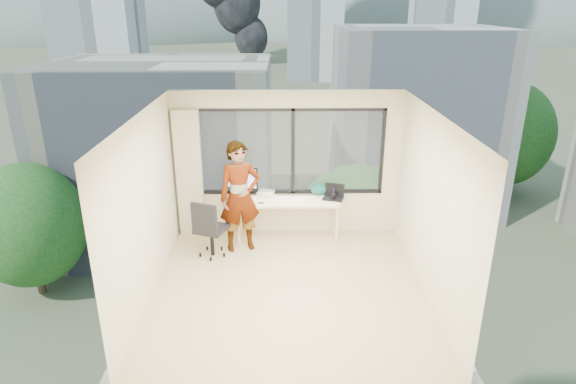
{
  "coord_description": "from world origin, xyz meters",
  "views": [
    {
      "loc": [
        -0.1,
        -6.32,
        3.97
      ],
      "look_at": [
        0.0,
        1.0,
        1.15
      ],
      "focal_mm": 30.74,
      "sensor_mm": 36.0,
      "label": 1
    }
  ],
  "objects_px": {
    "chair": "(211,227)",
    "monitor": "(241,182)",
    "desk": "(287,219)",
    "person": "(240,197)",
    "laptop": "(333,193)",
    "handbag": "(319,190)",
    "game_console": "(266,193)"
  },
  "relations": [
    {
      "from": "desk",
      "to": "person",
      "type": "xyz_separation_m",
      "value": [
        -0.8,
        -0.35,
        0.57
      ]
    },
    {
      "from": "person",
      "to": "laptop",
      "type": "distance_m",
      "value": 1.65
    },
    {
      "from": "chair",
      "to": "laptop",
      "type": "distance_m",
      "value": 2.19
    },
    {
      "from": "desk",
      "to": "monitor",
      "type": "xyz_separation_m",
      "value": [
        -0.8,
        0.08,
        0.67
      ]
    },
    {
      "from": "person",
      "to": "game_console",
      "type": "relative_size",
      "value": 6.92
    },
    {
      "from": "desk",
      "to": "game_console",
      "type": "bearing_deg",
      "value": 146.45
    },
    {
      "from": "desk",
      "to": "game_console",
      "type": "xyz_separation_m",
      "value": [
        -0.38,
        0.25,
        0.41
      ]
    },
    {
      "from": "chair",
      "to": "laptop",
      "type": "height_order",
      "value": "chair"
    },
    {
      "from": "chair",
      "to": "monitor",
      "type": "height_order",
      "value": "monitor"
    },
    {
      "from": "person",
      "to": "game_console",
      "type": "bearing_deg",
      "value": 39.17
    },
    {
      "from": "chair",
      "to": "handbag",
      "type": "height_order",
      "value": "chair"
    },
    {
      "from": "desk",
      "to": "handbag",
      "type": "distance_m",
      "value": 0.77
    },
    {
      "from": "monitor",
      "to": "handbag",
      "type": "xyz_separation_m",
      "value": [
        1.36,
        0.13,
        -0.19
      ]
    },
    {
      "from": "desk",
      "to": "laptop",
      "type": "bearing_deg",
      "value": 2.08
    },
    {
      "from": "desk",
      "to": "handbag",
      "type": "bearing_deg",
      "value": 20.59
    },
    {
      "from": "person",
      "to": "monitor",
      "type": "bearing_deg",
      "value": 73.92
    },
    {
      "from": "desk",
      "to": "game_console",
      "type": "relative_size",
      "value": 6.58
    },
    {
      "from": "chair",
      "to": "game_console",
      "type": "relative_size",
      "value": 3.76
    },
    {
      "from": "monitor",
      "to": "handbag",
      "type": "distance_m",
      "value": 1.38
    },
    {
      "from": "game_console",
      "to": "handbag",
      "type": "relative_size",
      "value": 0.97
    },
    {
      "from": "game_console",
      "to": "laptop",
      "type": "distance_m",
      "value": 1.21
    },
    {
      "from": "chair",
      "to": "person",
      "type": "height_order",
      "value": "person"
    },
    {
      "from": "desk",
      "to": "person",
      "type": "height_order",
      "value": "person"
    },
    {
      "from": "desk",
      "to": "laptop",
      "type": "distance_m",
      "value": 0.94
    },
    {
      "from": "monitor",
      "to": "handbag",
      "type": "bearing_deg",
      "value": 16.19
    },
    {
      "from": "desk",
      "to": "chair",
      "type": "relative_size",
      "value": 1.75
    },
    {
      "from": "person",
      "to": "handbag",
      "type": "distance_m",
      "value": 1.47
    },
    {
      "from": "chair",
      "to": "game_console",
      "type": "distance_m",
      "value": 1.26
    },
    {
      "from": "chair",
      "to": "handbag",
      "type": "relative_size",
      "value": 3.65
    },
    {
      "from": "person",
      "to": "monitor",
      "type": "height_order",
      "value": "person"
    },
    {
      "from": "monitor",
      "to": "laptop",
      "type": "xyz_separation_m",
      "value": [
        1.6,
        -0.05,
        -0.19
      ]
    },
    {
      "from": "desk",
      "to": "laptop",
      "type": "height_order",
      "value": "laptop"
    }
  ]
}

